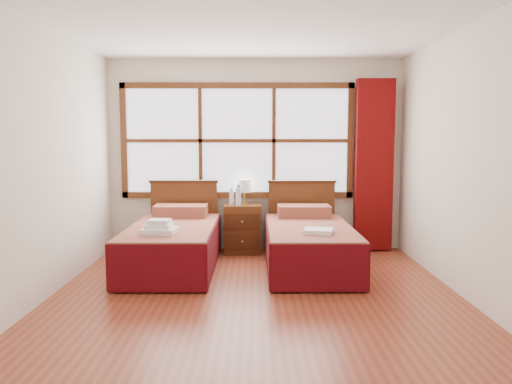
{
  "coord_description": "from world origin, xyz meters",
  "views": [
    {
      "loc": [
        -0.01,
        -4.62,
        1.53
      ],
      "look_at": [
        0.0,
        0.7,
        0.96
      ],
      "focal_mm": 35.0,
      "sensor_mm": 36.0,
      "label": 1
    }
  ],
  "objects": [
    {
      "name": "floor",
      "position": [
        0.0,
        0.0,
        0.0
      ],
      "size": [
        4.5,
        4.5,
        0.0
      ],
      "primitive_type": "plane",
      "color": "brown",
      "rests_on": "ground"
    },
    {
      "name": "wall_right",
      "position": [
        2.0,
        0.0,
        1.3
      ],
      "size": [
        0.0,
        4.5,
        4.5
      ],
      "primitive_type": "plane",
      "rotation": [
        1.57,
        0.0,
        -1.57
      ],
      "color": "silver",
      "rests_on": "floor"
    },
    {
      "name": "ceiling",
      "position": [
        0.0,
        0.0,
        2.6
      ],
      "size": [
        4.5,
        4.5,
        0.0
      ],
      "primitive_type": "plane",
      "rotation": [
        3.14,
        0.0,
        0.0
      ],
      "color": "white",
      "rests_on": "wall_back"
    },
    {
      "name": "wall_left",
      "position": [
        -2.0,
        0.0,
        1.3
      ],
      "size": [
        0.0,
        4.5,
        4.5
      ],
      "primitive_type": "plane",
      "rotation": [
        1.57,
        0.0,
        1.57
      ],
      "color": "silver",
      "rests_on": "floor"
    },
    {
      "name": "wall_back",
      "position": [
        0.0,
        2.25,
        1.3
      ],
      "size": [
        4.0,
        0.0,
        4.0
      ],
      "primitive_type": "plane",
      "rotation": [
        1.57,
        0.0,
        0.0
      ],
      "color": "silver",
      "rests_on": "floor"
    },
    {
      "name": "bottle_near",
      "position": [
        -0.32,
        2.0,
        0.75
      ],
      "size": [
        0.06,
        0.06,
        0.22
      ],
      "color": "silver",
      "rests_on": "nightstand"
    },
    {
      "name": "lamp",
      "position": [
        -0.15,
        2.04,
        0.89
      ],
      "size": [
        0.17,
        0.17,
        0.33
      ],
      "color": "gold",
      "rests_on": "nightstand"
    },
    {
      "name": "bed_left",
      "position": [
        -0.98,
        1.2,
        0.3
      ],
      "size": [
        1.0,
        2.02,
        0.97
      ],
      "color": "#361A0B",
      "rests_on": "floor"
    },
    {
      "name": "bed_right",
      "position": [
        0.63,
        1.2,
        0.29
      ],
      "size": [
        1.0,
        2.02,
        0.96
      ],
      "color": "#361A0B",
      "rests_on": "floor"
    },
    {
      "name": "towels_right",
      "position": [
        0.67,
        0.67,
        0.54
      ],
      "size": [
        0.36,
        0.33,
        0.05
      ],
      "rotation": [
        0.0,
        0.0,
        -0.23
      ],
      "color": "white",
      "rests_on": "bed_right"
    },
    {
      "name": "nightstand",
      "position": [
        -0.17,
        1.99,
        0.33
      ],
      "size": [
        0.49,
        0.48,
        0.65
      ],
      "color": "#512911",
      "rests_on": "floor"
    },
    {
      "name": "bottle_far",
      "position": [
        -0.23,
        1.92,
        0.78
      ],
      "size": [
        0.07,
        0.07,
        0.27
      ],
      "color": "silver",
      "rests_on": "nightstand"
    },
    {
      "name": "curtain",
      "position": [
        1.6,
        2.11,
        1.17
      ],
      "size": [
        0.5,
        0.16,
        2.3
      ],
      "primitive_type": "cube",
      "color": "#6B0A0A",
      "rests_on": "wall_back"
    },
    {
      "name": "towels_left",
      "position": [
        -1.03,
        0.66,
        0.58
      ],
      "size": [
        0.38,
        0.34,
        0.15
      ],
      "rotation": [
        0.0,
        0.0,
        -0.1
      ],
      "color": "white",
      "rests_on": "bed_left"
    },
    {
      "name": "window",
      "position": [
        -0.25,
        2.21,
        1.5
      ],
      "size": [
        3.16,
        0.06,
        1.56
      ],
      "color": "white",
      "rests_on": "wall_back"
    }
  ]
}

